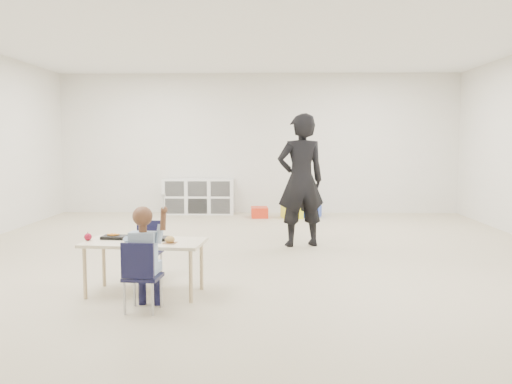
{
  "coord_description": "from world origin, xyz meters",
  "views": [
    {
      "loc": [
        0.18,
        -6.44,
        1.45
      ],
      "look_at": [
        0.04,
        -0.05,
        0.85
      ],
      "focal_mm": 38.0,
      "sensor_mm": 36.0,
      "label": 1
    }
  ],
  "objects_px": {
    "table": "(145,267)",
    "adult": "(301,180)",
    "child": "(143,255)",
    "cubby_shelf": "(199,197)",
    "chair_near": "(143,276)"
  },
  "relations": [
    {
      "from": "table",
      "to": "adult",
      "type": "bearing_deg",
      "value": 61.89
    },
    {
      "from": "child",
      "to": "cubby_shelf",
      "type": "bearing_deg",
      "value": 98.54
    },
    {
      "from": "chair_near",
      "to": "cubby_shelf",
      "type": "height_order",
      "value": "cubby_shelf"
    },
    {
      "from": "child",
      "to": "cubby_shelf",
      "type": "height_order",
      "value": "child"
    },
    {
      "from": "adult",
      "to": "chair_near",
      "type": "bearing_deg",
      "value": 47.89
    },
    {
      "from": "table",
      "to": "chair_near",
      "type": "height_order",
      "value": "chair_near"
    },
    {
      "from": "child",
      "to": "cubby_shelf",
      "type": "distance_m",
      "value": 6.22
    },
    {
      "from": "chair_near",
      "to": "child",
      "type": "xyz_separation_m",
      "value": [
        0.0,
        0.0,
        0.18
      ]
    },
    {
      "from": "child",
      "to": "adult",
      "type": "relative_size",
      "value": 0.53
    },
    {
      "from": "chair_near",
      "to": "cubby_shelf",
      "type": "relative_size",
      "value": 0.44
    },
    {
      "from": "cubby_shelf",
      "to": "adult",
      "type": "xyz_separation_m",
      "value": [
        1.83,
        -3.27,
        0.56
      ]
    },
    {
      "from": "chair_near",
      "to": "cubby_shelf",
      "type": "xyz_separation_m",
      "value": [
        -0.31,
        6.21,
        0.04
      ]
    },
    {
      "from": "table",
      "to": "cubby_shelf",
      "type": "bearing_deg",
      "value": 97.79
    },
    {
      "from": "cubby_shelf",
      "to": "chair_near",
      "type": "bearing_deg",
      "value": -87.1
    },
    {
      "from": "chair_near",
      "to": "adult",
      "type": "bearing_deg",
      "value": 68.27
    }
  ]
}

